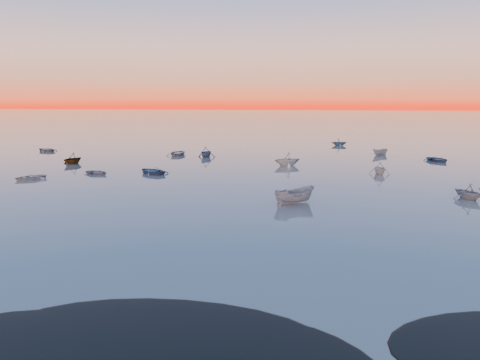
# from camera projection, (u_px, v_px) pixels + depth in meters

# --- Properties ---
(ground) EXTENTS (600.00, 600.00, 0.00)m
(ground) POSITION_uv_depth(u_px,v_px,m) (279.00, 137.00, 118.35)
(ground) COLOR slate
(ground) RESTS_ON ground
(mud_lobes) EXTENTS (140.00, 6.00, 0.07)m
(mud_lobes) POSITION_uv_depth(u_px,v_px,m) (77.00, 321.00, 20.25)
(mud_lobes) COLOR black
(mud_lobes) RESTS_ON ground
(moored_fleet) EXTENTS (124.00, 58.00, 1.20)m
(moored_fleet) POSITION_uv_depth(u_px,v_px,m) (253.00, 161.00, 72.70)
(moored_fleet) COLOR beige
(moored_fleet) RESTS_ON ground
(boat_near_center) EXTENTS (3.91, 4.49, 1.47)m
(boat_near_center) POSITION_uv_depth(u_px,v_px,m) (294.00, 203.00, 43.21)
(boat_near_center) COLOR gray
(boat_near_center) RESTS_ON ground
(boat_near_right) EXTENTS (3.54, 1.71, 1.22)m
(boat_near_right) POSITION_uv_depth(u_px,v_px,m) (379.00, 174.00, 60.06)
(boat_near_right) COLOR beige
(boat_near_right) RESTS_ON ground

